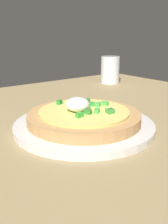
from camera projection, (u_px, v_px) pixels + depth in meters
dining_table at (104, 122)px, 55.35cm from camera, size 92.65×87.82×2.27cm
plate at (84, 125)px, 48.19cm from camera, size 26.59×26.59×1.27cm
pizza at (84, 116)px, 47.62cm from camera, size 21.39×21.39×4.94cm
cup_far at (110, 71)px, 90.70cm from camera, size 6.69×6.69×9.60cm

